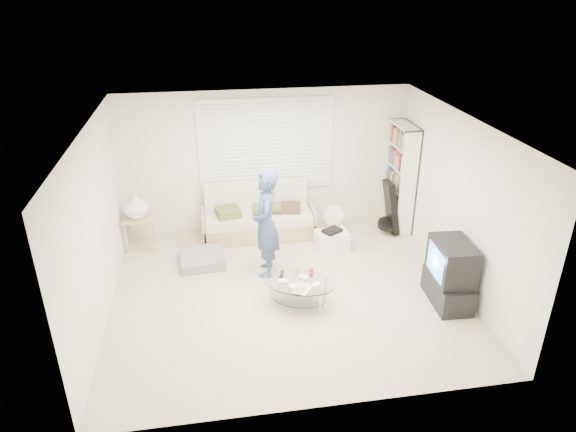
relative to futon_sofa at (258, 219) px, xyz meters
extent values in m
plane|color=#B5A98D|center=(0.20, -1.87, -0.31)|extent=(5.00, 5.00, 0.00)
cube|color=beige|center=(0.20, 0.38, 0.94)|extent=(5.00, 0.02, 2.50)
cube|color=beige|center=(0.20, -4.12, 0.94)|extent=(5.00, 0.02, 2.50)
cube|color=beige|center=(-2.30, -1.87, 0.94)|extent=(0.02, 4.50, 2.50)
cube|color=beige|center=(2.70, -1.87, 0.94)|extent=(0.02, 4.50, 2.50)
cube|color=white|center=(0.20, -1.87, 2.19)|extent=(5.00, 4.50, 0.02)
cube|color=white|center=(0.20, 0.35, 1.24)|extent=(2.32, 0.06, 1.62)
cube|color=black|center=(0.20, 0.33, 1.24)|extent=(2.20, 0.01, 1.50)
cube|color=silver|center=(0.20, 0.31, 1.24)|extent=(2.16, 0.04, 1.50)
cube|color=silver|center=(0.20, 0.33, 1.24)|extent=(2.32, 0.08, 1.62)
cube|color=tan|center=(0.00, -0.04, -0.16)|extent=(1.90, 0.76, 0.30)
cube|color=beige|center=(0.00, -0.06, 0.07)|extent=(1.83, 0.70, 0.15)
cube|color=beige|center=(0.00, 0.26, 0.35)|extent=(1.83, 0.21, 0.58)
cube|color=tan|center=(-0.95, -0.04, -0.05)|extent=(0.06, 0.76, 0.53)
cube|color=tan|center=(0.95, -0.04, -0.05)|extent=(0.06, 0.76, 0.53)
cube|color=#44532A|center=(-0.52, -0.09, 0.21)|extent=(0.45, 0.45, 0.13)
cylinder|color=#44532A|center=(0.14, -0.12, 0.25)|extent=(0.48, 0.21, 0.21)
cube|color=#4F3727|center=(0.57, -0.06, 0.20)|extent=(0.40, 0.40, 0.11)
cube|color=slate|center=(-1.00, -0.84, -0.24)|extent=(0.75, 0.75, 0.16)
cube|color=tan|center=(-2.02, -0.16, 0.24)|extent=(0.51, 0.41, 0.04)
cube|color=tan|center=(-2.22, -0.31, -0.04)|extent=(0.04, 0.04, 0.55)
cube|color=tan|center=(-1.81, -0.31, -0.04)|extent=(0.04, 0.04, 0.55)
cube|color=tan|center=(-2.22, -0.01, -0.04)|extent=(0.04, 0.04, 0.55)
cube|color=tan|center=(-1.81, -0.01, -0.04)|extent=(0.04, 0.04, 0.55)
imported|color=white|center=(-2.02, -0.16, 0.48)|extent=(0.41, 0.41, 0.43)
cube|color=white|center=(2.53, -0.07, 0.64)|extent=(0.30, 0.81, 1.92)
cube|color=black|center=(2.31, -0.33, 0.20)|extent=(0.29, 0.35, 0.98)
cylinder|color=black|center=(2.28, -0.33, -0.13)|extent=(0.35, 0.36, 0.16)
cylinder|color=white|center=(1.29, -0.25, -0.30)|extent=(0.24, 0.24, 0.03)
cylinder|color=white|center=(1.29, -0.25, -0.15)|extent=(0.03, 0.03, 0.30)
cylinder|color=white|center=(1.29, -0.25, 0.10)|extent=(0.36, 0.16, 0.35)
cylinder|color=white|center=(1.29, -0.25, 0.10)|extent=(0.10, 0.07, 0.09)
cube|color=white|center=(1.16, -0.73, -0.15)|extent=(0.57, 0.42, 0.32)
cube|color=black|center=(1.16, -0.73, 0.03)|extent=(0.37, 0.34, 0.05)
cube|color=black|center=(2.40, -2.48, -0.12)|extent=(0.51, 0.89, 0.38)
cube|color=black|center=(2.40, -2.48, 0.35)|extent=(0.52, 0.75, 0.56)
cube|color=#54B0FF|center=(2.18, -2.47, 0.35)|extent=(0.05, 0.55, 0.42)
ellipsoid|color=silver|center=(0.32, -2.22, 0.05)|extent=(1.18, 1.00, 0.02)
ellipsoid|color=silver|center=(0.32, -2.22, -0.20)|extent=(0.90, 0.76, 0.01)
cylinder|color=silver|center=(-0.08, -2.26, -0.14)|extent=(0.03, 0.03, 0.35)
cylinder|color=silver|center=(0.55, -2.54, -0.14)|extent=(0.03, 0.03, 0.35)
cylinder|color=silver|center=(0.09, -1.89, -0.14)|extent=(0.03, 0.03, 0.35)
cylinder|color=silver|center=(0.72, -2.18, -0.14)|extent=(0.03, 0.03, 0.35)
cube|color=white|center=(0.11, -2.20, 0.08)|extent=(0.15, 0.11, 0.04)
cube|color=white|center=(0.40, -2.15, 0.08)|extent=(0.15, 0.16, 0.04)
cube|color=white|center=(0.53, -2.36, 0.08)|extent=(0.16, 0.15, 0.04)
cube|color=white|center=(0.21, -2.35, 0.08)|extent=(0.13, 0.16, 0.04)
cylinder|color=silver|center=(0.32, -2.04, 0.11)|extent=(0.06, 0.06, 0.11)
cylinder|color=#DB2A5E|center=(0.52, -2.11, 0.12)|extent=(0.06, 0.06, 0.12)
cube|color=black|center=(0.12, -2.00, 0.07)|extent=(0.09, 0.16, 0.02)
cube|color=white|center=(0.33, -2.40, 0.06)|extent=(0.32, 0.34, 0.01)
cube|color=tan|center=(0.29, -2.40, 0.07)|extent=(0.25, 0.29, 0.01)
imported|color=navy|center=(-0.01, -1.28, 0.52)|extent=(0.47, 0.65, 1.68)
camera|label=1|loc=(-0.80, -8.12, 3.91)|focal=32.00mm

